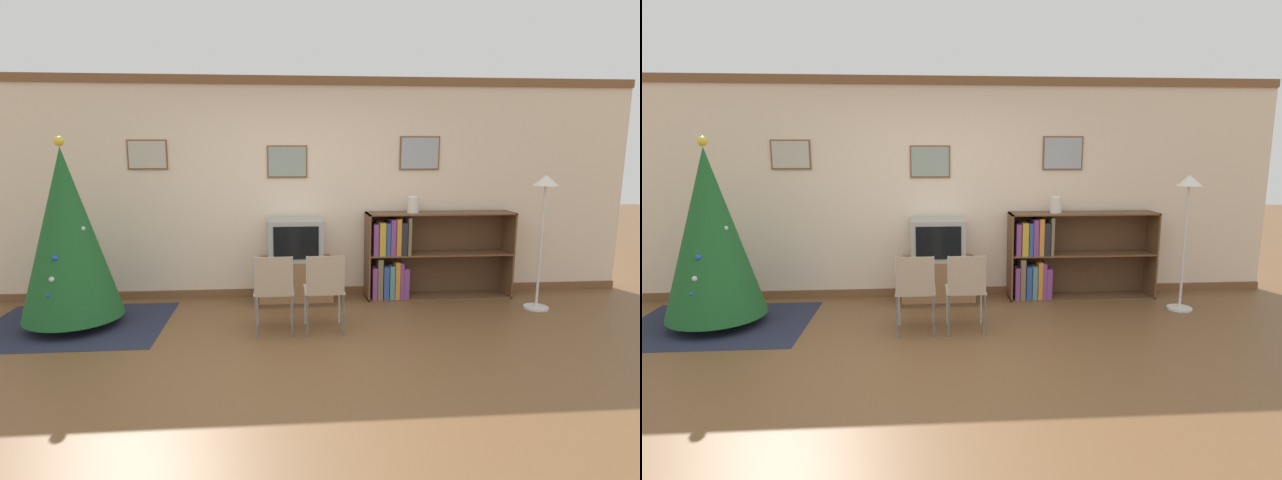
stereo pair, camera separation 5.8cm
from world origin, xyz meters
The scene contains 11 objects.
ground_plane centered at (0.00, 0.00, 0.00)m, with size 24.00×24.00×0.00m, color brown.
wall_back centered at (0.00, 2.22, 1.35)m, with size 8.65×0.11×2.70m.
area_rug centered at (-2.30, 1.25, 0.00)m, with size 1.88×1.45×0.01m.
christmas_tree centered at (-2.30, 1.25, 0.98)m, with size 1.00×1.00×1.96m.
tv_console centered at (0.06, 1.90, 0.27)m, with size 0.87×0.51×0.53m.
television centered at (0.06, 1.90, 0.78)m, with size 0.64×0.49×0.49m.
folding_chair_left centered at (-0.20, 0.83, 0.47)m, with size 0.40×0.40×0.82m.
folding_chair_right centered at (0.31, 0.83, 0.47)m, with size 0.40×0.40×0.82m.
bookshelf centered at (1.52, 1.98, 0.53)m, with size 1.82×0.36×1.07m.
vase centered at (1.50, 1.98, 1.18)m, with size 0.14×0.14×0.21m.
standing_lamp centered at (2.86, 1.41, 1.20)m, with size 0.28×0.28×1.56m.
Camera 1 is at (-0.13, -3.98, 1.84)m, focal length 28.00 mm.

